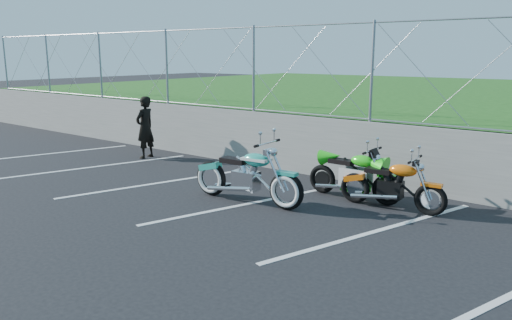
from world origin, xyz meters
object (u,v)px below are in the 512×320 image
Objects in this scene: cruiser_turquoise at (248,178)px; sportbike_green at (355,177)px; naked_orange at (393,187)px; person_standing at (145,127)px.

cruiser_turquoise is 1.98m from sportbike_green.
naked_orange is 6.83m from person_standing.
person_standing reaches higher than naked_orange.
cruiser_turquoise is 4.83m from person_standing.
cruiser_turquoise is 1.46× the size of person_standing.
naked_orange is 0.82m from sportbike_green.
sportbike_green reaches higher than naked_orange.
person_standing is (-6.81, 0.25, 0.39)m from naked_orange.
naked_orange is at bearing -10.70° from sportbike_green.
sportbike_green is (1.42, 1.38, -0.04)m from cruiser_turquoise.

